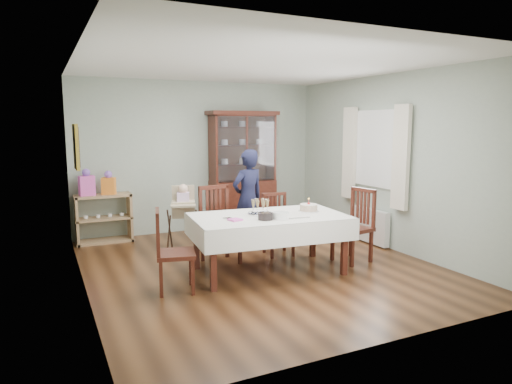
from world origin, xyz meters
TOP-DOWN VIEW (x-y plane):
  - floor at (0.00, 0.00)m, footprint 5.00×5.00m
  - room_shell at (0.00, 0.53)m, footprint 5.00×5.00m
  - dining_table at (0.00, -0.27)m, footprint 2.10×1.34m
  - china_cabinet at (0.75, 2.26)m, footprint 1.30×0.48m
  - sideboard at (-1.75, 2.28)m, footprint 0.90×0.38m
  - picture_frame at (-2.22, 0.80)m, footprint 0.04×0.48m
  - window at (2.22, 0.30)m, footprint 0.04×1.02m
  - curtain_left at (2.16, -0.32)m, footprint 0.07×0.30m
  - curtain_right at (2.16, 0.92)m, footprint 0.07×0.30m
  - radiator at (2.16, 0.30)m, footprint 0.10×0.80m
  - chair_far_left at (-0.42, 0.40)m, footprint 0.52×0.52m
  - chair_far_right at (0.51, 0.41)m, footprint 0.45×0.45m
  - chair_end_left at (-1.31, -0.43)m, footprint 0.52×0.52m
  - chair_end_right at (1.30, -0.36)m, footprint 0.53×0.53m
  - woman at (0.27, 0.97)m, footprint 0.64×0.49m
  - high_chair at (-0.72, 1.15)m, footprint 0.58×0.58m
  - champagne_tray at (-0.07, -0.16)m, footprint 0.33×0.33m
  - birthday_cake at (0.60, -0.28)m, footprint 0.27×0.27m
  - plate_stack_dark at (-0.16, -0.50)m, footprint 0.20×0.20m
  - plate_stack_white at (0.04, -0.54)m, footprint 0.23×0.23m
  - napkin_stack at (-0.52, -0.38)m, footprint 0.17×0.17m
  - cutlery at (-0.58, -0.27)m, footprint 0.16×0.19m
  - cake_knife at (0.27, -0.61)m, footprint 0.29×0.06m
  - gift_bag_pink at (-1.99, 2.26)m, footprint 0.25×0.18m
  - gift_bag_orange at (-1.65, 2.26)m, footprint 0.25×0.21m

SIDE VIEW (x-z plane):
  - floor at x=0.00m, z-range 0.00..0.00m
  - chair_far_right at x=0.51m, z-range -0.18..0.72m
  - chair_end_left at x=-1.31m, z-range -0.20..0.77m
  - radiator at x=2.16m, z-range 0.02..0.57m
  - chair_end_right at x=1.30m, z-range -0.21..0.82m
  - chair_far_left at x=-0.42m, z-range -0.22..0.85m
  - dining_table at x=0.00m, z-range 0.00..0.76m
  - sideboard at x=-1.75m, z-range 0.00..0.80m
  - high_chair at x=-0.72m, z-range -0.11..0.93m
  - cake_knife at x=0.27m, z-range 0.76..0.77m
  - cutlery at x=-0.58m, z-range 0.76..0.77m
  - napkin_stack at x=-0.52m, z-range 0.76..0.78m
  - woman at x=0.27m, z-range 0.00..1.55m
  - plate_stack_white at x=0.04m, z-range 0.76..0.85m
  - plate_stack_dark at x=-0.16m, z-range 0.76..0.85m
  - birthday_cake at x=0.60m, z-range 0.72..0.90m
  - champagne_tray at x=-0.07m, z-range 0.72..0.92m
  - gift_bag_orange at x=-1.65m, z-range 0.78..1.17m
  - gift_bag_pink at x=-1.99m, z-range 0.78..1.21m
  - china_cabinet at x=0.75m, z-range 0.04..2.21m
  - curtain_left at x=2.16m, z-range 0.67..2.23m
  - curtain_right at x=2.16m, z-range 0.67..2.23m
  - window at x=2.22m, z-range 0.94..2.16m
  - picture_frame at x=-2.22m, z-range 1.36..1.94m
  - room_shell at x=0.00m, z-range -0.80..4.20m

